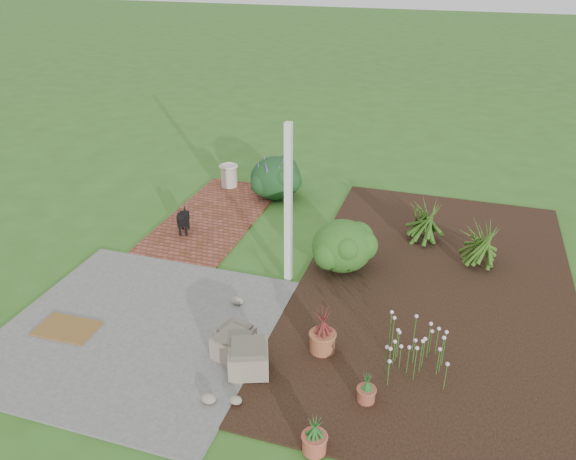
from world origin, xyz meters
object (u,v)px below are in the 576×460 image
(stone_trough_near, at_px, (234,347))
(black_dog, at_px, (183,219))
(evergreen_shrub, at_px, (342,244))
(cream_ceramic_urn, at_px, (229,176))

(stone_trough_near, bearing_deg, black_dog, 127.11)
(stone_trough_near, xyz_separation_m, evergreen_shrub, (0.80, 2.54, 0.25))
(black_dog, height_order, evergreen_shrub, evergreen_shrub)
(black_dog, distance_m, evergreen_shrub, 2.94)
(evergreen_shrub, bearing_deg, cream_ceramic_urn, 139.99)
(stone_trough_near, distance_m, cream_ceramic_urn, 5.53)
(cream_ceramic_urn, distance_m, evergreen_shrub, 3.93)
(evergreen_shrub, bearing_deg, stone_trough_near, -107.41)
(stone_trough_near, distance_m, evergreen_shrub, 2.68)
(stone_trough_near, distance_m, black_dog, 3.53)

